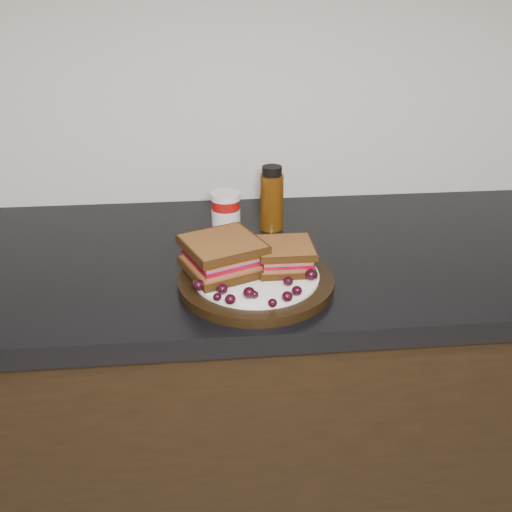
{
  "coord_description": "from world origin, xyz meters",
  "views": [
    {
      "loc": [
        -0.14,
        0.67,
        1.41
      ],
      "look_at": [
        -0.06,
        1.56,
        0.96
      ],
      "focal_mm": 40.0,
      "sensor_mm": 36.0,
      "label": 1
    }
  ],
  "objects_px": {
    "condiment_jar": "(226,213)",
    "oil_bottle": "(272,198)",
    "sandwich_left": "(223,255)",
    "plate": "(256,281)"
  },
  "relations": [
    {
      "from": "condiment_jar",
      "to": "oil_bottle",
      "type": "height_order",
      "value": "oil_bottle"
    },
    {
      "from": "sandwich_left",
      "to": "oil_bottle",
      "type": "xyz_separation_m",
      "value": [
        0.12,
        0.23,
        0.02
      ]
    },
    {
      "from": "sandwich_left",
      "to": "condiment_jar",
      "type": "bearing_deg",
      "value": 63.16
    },
    {
      "from": "sandwich_left",
      "to": "oil_bottle",
      "type": "distance_m",
      "value": 0.26
    },
    {
      "from": "sandwich_left",
      "to": "condiment_jar",
      "type": "height_order",
      "value": "condiment_jar"
    },
    {
      "from": "condiment_jar",
      "to": "sandwich_left",
      "type": "bearing_deg",
      "value": -94.32
    },
    {
      "from": "condiment_jar",
      "to": "oil_bottle",
      "type": "relative_size",
      "value": 0.66
    },
    {
      "from": "plate",
      "to": "sandwich_left",
      "type": "distance_m",
      "value": 0.08
    },
    {
      "from": "plate",
      "to": "oil_bottle",
      "type": "xyz_separation_m",
      "value": [
        0.06,
        0.26,
        0.06
      ]
    },
    {
      "from": "plate",
      "to": "oil_bottle",
      "type": "relative_size",
      "value": 1.98
    }
  ]
}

